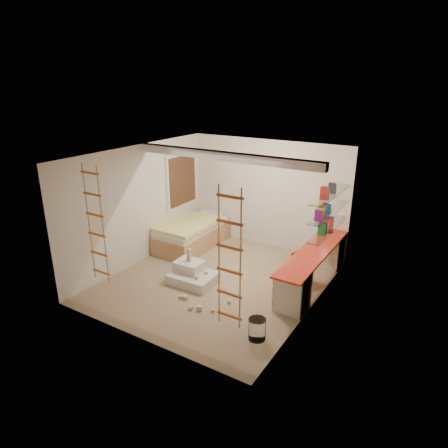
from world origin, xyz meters
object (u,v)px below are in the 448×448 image
Objects in this scene: desk at (313,267)px; bed at (192,234)px; swivel_chair at (294,271)px; play_platform at (192,275)px.

desk reaches higher than bed.
swivel_chair is (2.85, -0.47, -0.06)m from bed.
swivel_chair is at bearing -9.45° from bed.
desk is 0.39m from swivel_chair.
desk is at bearing 17.71° from swivel_chair.
bed is at bearing 173.51° from desk.
desk is 3.04× the size of play_platform.
desk is 2.42m from play_platform.
bed is 2.89m from swivel_chair.
desk is 3.80× the size of swivel_chair.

